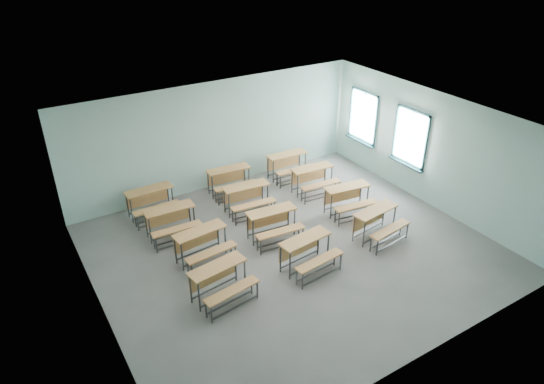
{
  "coord_description": "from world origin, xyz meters",
  "views": [
    {
      "loc": [
        -5.5,
        -7.95,
        6.93
      ],
      "look_at": [
        0.14,
        1.2,
        1.0
      ],
      "focal_mm": 32.0,
      "sensor_mm": 36.0,
      "label": 1
    }
  ],
  "objects": [
    {
      "name": "room",
      "position": [
        0.08,
        0.03,
        1.6
      ],
      "size": [
        9.04,
        8.04,
        3.24
      ],
      "color": "gray",
      "rests_on": "ground"
    },
    {
      "name": "desk_unit_r2c0",
      "position": [
        -2.27,
        2.07,
        0.53
      ],
      "size": [
        1.28,
        0.89,
        0.78
      ],
      "rotation": [
        0.0,
        0.0,
        -0.04
      ],
      "color": "#C68747",
      "rests_on": "ground"
    },
    {
      "name": "desk_unit_r2c2",
      "position": [
        2.11,
        2.08,
        0.53
      ],
      "size": [
        1.31,
        0.93,
        0.78
      ],
      "rotation": [
        0.0,
        0.0,
        -0.08
      ],
      "color": "#C68747",
      "rests_on": "ground"
    },
    {
      "name": "desk_unit_r3c2",
      "position": [
        2.01,
        3.26,
        0.53
      ],
      "size": [
        1.29,
        0.89,
        0.78
      ],
      "rotation": [
        0.0,
        0.0,
        -0.04
      ],
      "color": "#C68747",
      "rests_on": "ground"
    },
    {
      "name": "desk_unit_r2c1",
      "position": [
        -0.07,
        2.11,
        0.53
      ],
      "size": [
        1.32,
        0.95,
        0.78
      ],
      "rotation": [
        0.0,
        0.0,
        -0.09
      ],
      "color": "#C68747",
      "rests_on": "ground"
    },
    {
      "name": "desk_unit_r0c2",
      "position": [
        2.07,
        -0.68,
        0.53
      ],
      "size": [
        1.35,
        1.0,
        0.78
      ],
      "rotation": [
        0.0,
        0.0,
        0.13
      ],
      "color": "#C68747",
      "rests_on": "ground"
    },
    {
      "name": "desk_unit_r3c1",
      "position": [
        -0.0,
        3.29,
        0.53
      ],
      "size": [
        1.32,
        0.94,
        0.78
      ],
      "rotation": [
        0.0,
        0.0,
        -0.09
      ],
      "color": "#C68747",
      "rests_on": "ground"
    },
    {
      "name": "desk_unit_r0c1",
      "position": [
        -0.13,
        -0.78,
        0.53
      ],
      "size": [
        1.33,
        0.96,
        0.78
      ],
      "rotation": [
        0.0,
        0.0,
        0.1
      ],
      "color": "#C68747",
      "rests_on": "ground"
    },
    {
      "name": "desk_unit_r1c1",
      "position": [
        -0.17,
        0.65,
        0.53
      ],
      "size": [
        1.32,
        0.95,
        0.78
      ],
      "rotation": [
        0.0,
        0.0,
        -0.09
      ],
      "color": "#C68747",
      "rests_on": "ground"
    },
    {
      "name": "desk_unit_r1c0",
      "position": [
        -2.02,
        0.75,
        0.53
      ],
      "size": [
        1.32,
        0.95,
        0.78
      ],
      "rotation": [
        0.0,
        0.0,
        0.09
      ],
      "color": "#C68747",
      "rests_on": "ground"
    },
    {
      "name": "desk_unit_r3c0",
      "position": [
        -2.37,
        3.29,
        0.53
      ],
      "size": [
        1.26,
        0.86,
        0.78
      ],
      "rotation": [
        0.0,
        0.0,
        0.02
      ],
      "color": "#C68747",
      "rests_on": "ground"
    },
    {
      "name": "desk_unit_r1c2",
      "position": [
        2.22,
        0.64,
        0.53
      ],
      "size": [
        1.35,
        0.99,
        0.78
      ],
      "rotation": [
        0.0,
        0.0,
        -0.13
      ],
      "color": "#C68747",
      "rests_on": "ground"
    },
    {
      "name": "desk_unit_r0c0",
      "position": [
        -2.26,
        -0.66,
        0.53
      ],
      "size": [
        1.35,
        1.0,
        0.78
      ],
      "rotation": [
        0.0,
        0.0,
        0.14
      ],
      "color": "#C68747",
      "rests_on": "ground"
    }
  ]
}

